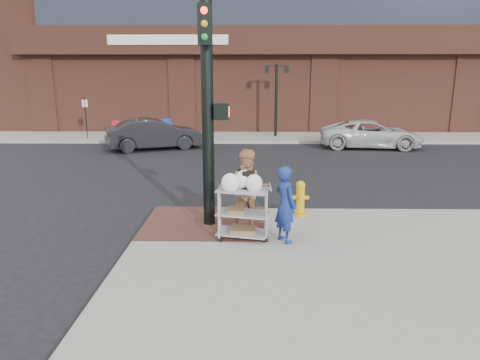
{
  "coord_description": "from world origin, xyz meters",
  "views": [
    {
      "loc": [
        0.35,
        -8.49,
        3.41
      ],
      "look_at": [
        0.21,
        0.53,
        1.25
      ],
      "focal_mm": 32.0,
      "sensor_mm": 36.0,
      "label": 1
    }
  ],
  "objects_px": {
    "woman_blue": "(285,204)",
    "fire_hydrant": "(300,198)",
    "lamp_post": "(276,92)",
    "traffic_signal_pole": "(208,106)",
    "utility_cart": "(243,209)",
    "pedestrian_tan": "(249,191)",
    "minivan_white": "(371,134)",
    "sedan_dark": "(154,134)"
  },
  "relations": [
    {
      "from": "woman_blue",
      "to": "fire_hydrant",
      "type": "height_order",
      "value": "woman_blue"
    },
    {
      "from": "lamp_post",
      "to": "fire_hydrant",
      "type": "distance_m",
      "value": 14.75
    },
    {
      "from": "traffic_signal_pole",
      "to": "utility_cart",
      "type": "distance_m",
      "value": 2.34
    },
    {
      "from": "utility_cart",
      "to": "fire_hydrant",
      "type": "xyz_separation_m",
      "value": [
        1.37,
        1.48,
        -0.2
      ]
    },
    {
      "from": "woman_blue",
      "to": "utility_cart",
      "type": "bearing_deg",
      "value": 48.67
    },
    {
      "from": "pedestrian_tan",
      "to": "fire_hydrant",
      "type": "bearing_deg",
      "value": 34.04
    },
    {
      "from": "pedestrian_tan",
      "to": "lamp_post",
      "type": "bearing_deg",
      "value": 78.33
    },
    {
      "from": "minivan_white",
      "to": "utility_cart",
      "type": "relative_size",
      "value": 3.47
    },
    {
      "from": "fire_hydrant",
      "to": "lamp_post",
      "type": "bearing_deg",
      "value": 88.58
    },
    {
      "from": "sedan_dark",
      "to": "minivan_white",
      "type": "height_order",
      "value": "sedan_dark"
    },
    {
      "from": "pedestrian_tan",
      "to": "minivan_white",
      "type": "relative_size",
      "value": 0.36
    },
    {
      "from": "lamp_post",
      "to": "pedestrian_tan",
      "type": "distance_m",
      "value": 15.8
    },
    {
      "from": "pedestrian_tan",
      "to": "fire_hydrant",
      "type": "distance_m",
      "value": 1.67
    },
    {
      "from": "sedan_dark",
      "to": "utility_cart",
      "type": "distance_m",
      "value": 12.97
    },
    {
      "from": "lamp_post",
      "to": "minivan_white",
      "type": "relative_size",
      "value": 0.81
    },
    {
      "from": "woman_blue",
      "to": "pedestrian_tan",
      "type": "relative_size",
      "value": 0.87
    },
    {
      "from": "utility_cart",
      "to": "traffic_signal_pole",
      "type": "bearing_deg",
      "value": 130.79
    },
    {
      "from": "fire_hydrant",
      "to": "sedan_dark",
      "type": "bearing_deg",
      "value": 118.3
    },
    {
      "from": "lamp_post",
      "to": "pedestrian_tan",
      "type": "xyz_separation_m",
      "value": [
        -1.59,
        -15.64,
        -1.57
      ]
    },
    {
      "from": "woman_blue",
      "to": "utility_cart",
      "type": "distance_m",
      "value": 0.88
    },
    {
      "from": "minivan_white",
      "to": "utility_cart",
      "type": "xyz_separation_m",
      "value": [
        -6.25,
        -12.83,
        0.11
      ]
    },
    {
      "from": "lamp_post",
      "to": "woman_blue",
      "type": "relative_size",
      "value": 2.54
    },
    {
      "from": "woman_blue",
      "to": "pedestrian_tan",
      "type": "xyz_separation_m",
      "value": [
        -0.72,
        0.61,
        0.11
      ]
    },
    {
      "from": "pedestrian_tan",
      "to": "minivan_white",
      "type": "height_order",
      "value": "pedestrian_tan"
    },
    {
      "from": "minivan_white",
      "to": "fire_hydrant",
      "type": "distance_m",
      "value": 12.35
    },
    {
      "from": "woman_blue",
      "to": "fire_hydrant",
      "type": "xyz_separation_m",
      "value": [
        0.51,
        1.64,
        -0.34
      ]
    },
    {
      "from": "woman_blue",
      "to": "minivan_white",
      "type": "height_order",
      "value": "woman_blue"
    },
    {
      "from": "traffic_signal_pole",
      "to": "minivan_white",
      "type": "height_order",
      "value": "traffic_signal_pole"
    },
    {
      "from": "utility_cart",
      "to": "pedestrian_tan",
      "type": "bearing_deg",
      "value": 73.43
    },
    {
      "from": "traffic_signal_pole",
      "to": "pedestrian_tan",
      "type": "xyz_separation_m",
      "value": [
        0.88,
        -0.41,
        -1.78
      ]
    },
    {
      "from": "sedan_dark",
      "to": "fire_hydrant",
      "type": "distance_m",
      "value": 12.18
    },
    {
      "from": "sedan_dark",
      "to": "pedestrian_tan",
      "type": "bearing_deg",
      "value": 179.09
    },
    {
      "from": "woman_blue",
      "to": "sedan_dark",
      "type": "height_order",
      "value": "woman_blue"
    },
    {
      "from": "traffic_signal_pole",
      "to": "sedan_dark",
      "type": "distance_m",
      "value": 12.09
    },
    {
      "from": "lamp_post",
      "to": "utility_cart",
      "type": "bearing_deg",
      "value": -96.13
    },
    {
      "from": "traffic_signal_pole",
      "to": "utility_cart",
      "type": "height_order",
      "value": "traffic_signal_pole"
    },
    {
      "from": "traffic_signal_pole",
      "to": "minivan_white",
      "type": "bearing_deg",
      "value": 59.7
    },
    {
      "from": "lamp_post",
      "to": "traffic_signal_pole",
      "type": "height_order",
      "value": "traffic_signal_pole"
    },
    {
      "from": "traffic_signal_pole",
      "to": "minivan_white",
      "type": "xyz_separation_m",
      "value": [
        6.99,
        11.97,
        -2.14
      ]
    },
    {
      "from": "fire_hydrant",
      "to": "traffic_signal_pole",
      "type": "bearing_deg",
      "value": -163.71
    },
    {
      "from": "woman_blue",
      "to": "fire_hydrant",
      "type": "distance_m",
      "value": 1.75
    },
    {
      "from": "woman_blue",
      "to": "pedestrian_tan",
      "type": "height_order",
      "value": "pedestrian_tan"
    }
  ]
}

